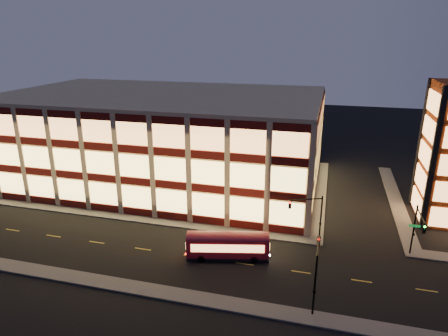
% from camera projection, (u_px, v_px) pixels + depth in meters
% --- Properties ---
extents(ground, '(200.00, 200.00, 0.00)m').
position_uv_depth(ground, '(135.00, 222.00, 52.40)').
color(ground, black).
rests_on(ground, ground).
extents(sidewalk_office_south, '(54.00, 2.00, 0.15)m').
position_uv_depth(sidewalk_office_south, '(119.00, 216.00, 54.03)').
color(sidewalk_office_south, '#514F4C').
rests_on(sidewalk_office_south, ground).
extents(sidewalk_office_east, '(2.00, 30.00, 0.15)m').
position_uv_depth(sidewalk_office_east, '(320.00, 192.00, 62.26)').
color(sidewalk_office_east, '#514F4C').
rests_on(sidewalk_office_east, ground).
extents(sidewalk_tower_west, '(2.00, 30.00, 0.15)m').
position_uv_depth(sidewalk_tower_west, '(395.00, 199.00, 59.55)').
color(sidewalk_tower_west, '#514F4C').
rests_on(sidewalk_tower_west, ground).
extents(sidewalk_near, '(100.00, 2.00, 0.15)m').
position_uv_depth(sidewalk_near, '(76.00, 277.00, 40.49)').
color(sidewalk_near, '#514F4C').
rests_on(sidewalk_near, ground).
extents(office_building, '(50.45, 30.45, 14.50)m').
position_uv_depth(office_building, '(164.00, 137.00, 66.26)').
color(office_building, tan).
rests_on(office_building, ground).
extents(traffic_signal_far, '(3.79, 1.87, 6.00)m').
position_uv_depth(traffic_signal_far, '(310.00, 212.00, 45.83)').
color(traffic_signal_far, black).
rests_on(traffic_signal_far, ground).
extents(traffic_signal_right, '(1.20, 4.37, 6.00)m').
position_uv_depth(traffic_signal_right, '(417.00, 227.00, 42.27)').
color(traffic_signal_right, black).
rests_on(traffic_signal_right, ground).
extents(traffic_signal_near, '(0.32, 4.45, 6.00)m').
position_uv_depth(traffic_signal_near, '(316.00, 266.00, 35.20)').
color(traffic_signal_near, black).
rests_on(traffic_signal_near, ground).
extents(trolley_bus, '(9.22, 4.26, 3.03)m').
position_uv_depth(trolley_bus, '(228.00, 244.00, 43.67)').
color(trolley_bus, maroon).
rests_on(trolley_bus, ground).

